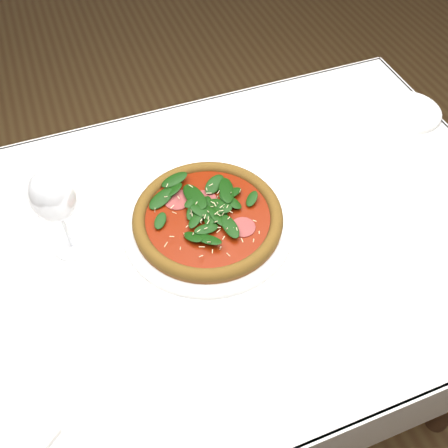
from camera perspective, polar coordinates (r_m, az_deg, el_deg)
name	(u,v)px	position (r m, az deg, el deg)	size (l,w,h in m)	color
ground	(222,381)	(1.62, -0.18, -17.46)	(6.00, 6.00, 0.00)	brown
dining_table	(222,264)	(1.04, -0.26, -4.57)	(1.21, 0.81, 0.75)	white
plate	(208,222)	(0.97, -1.85, 0.21)	(0.33, 0.33, 0.01)	white
pizza	(208,216)	(0.95, -1.88, 0.93)	(0.37, 0.37, 0.04)	brown
wine_glass	(54,198)	(0.88, -18.90, 2.82)	(0.08, 0.08, 0.19)	white
saucer_far	(409,111)	(1.28, 20.39, 11.98)	(0.15, 0.15, 0.01)	white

